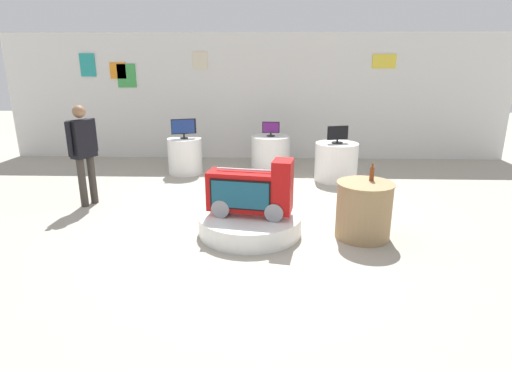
% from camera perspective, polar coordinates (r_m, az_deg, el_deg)
% --- Properties ---
extents(ground_plane, '(30.00, 30.00, 0.00)m').
position_cam_1_polar(ground_plane, '(6.07, -1.45, -5.08)').
color(ground_plane, '#A8A091').
extents(back_wall_display, '(12.21, 0.13, 2.99)m').
position_cam_1_polar(back_wall_display, '(10.02, -0.07, 12.33)').
color(back_wall_display, silver).
rests_on(back_wall_display, ground).
extents(main_display_pedestal, '(1.42, 1.42, 0.26)m').
position_cam_1_polar(main_display_pedestal, '(5.60, -0.85, -5.51)').
color(main_display_pedestal, white).
rests_on(main_display_pedestal, ground).
extents(novelty_firetruck_tv, '(1.19, 0.58, 0.79)m').
position_cam_1_polar(novelty_firetruck_tv, '(5.44, -0.66, -1.08)').
color(novelty_firetruck_tv, gray).
rests_on(novelty_firetruck_tv, main_display_pedestal).
extents(display_pedestal_left_rear, '(0.85, 0.85, 0.76)m').
position_cam_1_polar(display_pedestal_left_rear, '(8.92, 2.09, 4.52)').
color(display_pedestal_left_rear, white).
rests_on(display_pedestal_left_rear, ground).
extents(tv_on_left_rear, '(0.38, 0.18, 0.32)m').
position_cam_1_polar(tv_on_left_rear, '(8.82, 2.13, 8.00)').
color(tv_on_left_rear, black).
rests_on(tv_on_left_rear, display_pedestal_left_rear).
extents(display_pedestal_center_rear, '(0.72, 0.72, 0.76)m').
position_cam_1_polar(display_pedestal_center_rear, '(8.78, -10.03, 4.09)').
color(display_pedestal_center_rear, white).
rests_on(display_pedestal_center_rear, ground).
extents(tv_on_center_rear, '(0.50, 0.20, 0.41)m').
position_cam_1_polar(tv_on_center_rear, '(8.67, -10.24, 8.06)').
color(tv_on_center_rear, black).
rests_on(tv_on_center_rear, display_pedestal_center_rear).
extents(display_pedestal_right_rear, '(0.86, 0.86, 0.76)m').
position_cam_1_polar(display_pedestal_right_rear, '(8.27, 11.29, 3.26)').
color(display_pedestal_right_rear, white).
rests_on(display_pedestal_right_rear, ground).
extents(tv_on_right_rear, '(0.42, 0.22, 0.34)m').
position_cam_1_polar(tv_on_right_rear, '(8.16, 11.50, 7.05)').
color(tv_on_right_rear, black).
rests_on(tv_on_right_rear, display_pedestal_right_rear).
extents(side_table_round, '(0.75, 0.75, 0.76)m').
position_cam_1_polar(side_table_round, '(5.57, 15.04, -3.39)').
color(side_table_round, '#9E7F56').
rests_on(side_table_round, ground).
extents(bottle_on_side_table, '(0.06, 0.06, 0.24)m').
position_cam_1_polar(bottle_on_side_table, '(5.55, 16.11, 1.55)').
color(bottle_on_side_table, brown).
rests_on(bottle_on_side_table, side_table_round).
extents(shopper_browsing_near_truck, '(0.35, 0.51, 1.65)m').
position_cam_1_polar(shopper_browsing_near_truck, '(7.08, -23.29, 4.82)').
color(shopper_browsing_near_truck, '#38332D').
rests_on(shopper_browsing_near_truck, ground).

